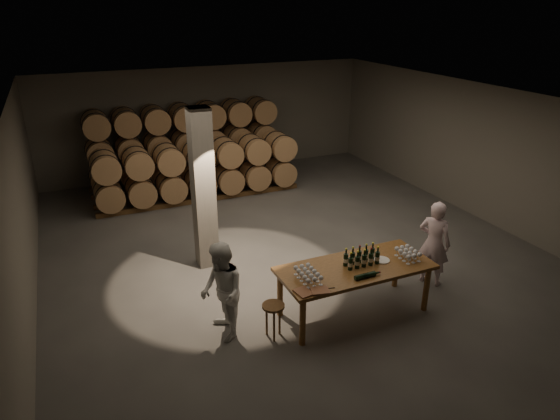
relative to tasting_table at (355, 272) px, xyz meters
name	(u,v)px	position (x,y,z in m)	size (l,w,h in m)	color
room	(203,190)	(-1.80, 2.70, 0.80)	(12.00, 12.00, 12.00)	#4F4C4A
tasting_table	(355,272)	(0.00, 0.00, 0.00)	(2.60, 1.10, 0.90)	brown
barrel_stack_back	(185,143)	(-0.96, 7.70, 0.40)	(5.48, 0.95, 2.31)	brown
barrel_stack_front	(199,169)	(-0.96, 6.30, 0.03)	(5.48, 0.95, 1.57)	brown
bottle_cluster	(362,258)	(0.12, 0.02, 0.22)	(0.60, 0.23, 0.32)	black
lying_bottles	(366,276)	(-0.05, -0.38, 0.14)	(0.47, 0.08, 0.08)	black
glass_cluster_left	(308,273)	(-0.91, -0.06, 0.22)	(0.30, 0.52, 0.16)	silver
glass_cluster_right	(408,252)	(0.96, -0.12, 0.23)	(0.31, 0.42, 0.17)	silver
plate	(382,260)	(0.52, 0.00, 0.11)	(0.27, 0.27, 0.02)	white
notebook_near	(320,291)	(-0.91, -0.45, 0.12)	(0.28, 0.22, 0.03)	brown
notebook_corner	(303,292)	(-1.15, -0.38, 0.12)	(0.22, 0.28, 0.02)	brown
pen	(330,288)	(-0.72, -0.43, 0.11)	(0.01, 0.01, 0.15)	black
stool	(273,311)	(-1.52, -0.07, -0.31)	(0.36, 0.36, 0.60)	brown
person_man	(434,243)	(1.87, 0.28, 0.03)	(0.60, 0.40, 1.65)	white
person_woman	(222,292)	(-2.23, 0.28, 0.01)	(0.79, 0.61, 1.62)	white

